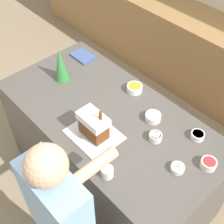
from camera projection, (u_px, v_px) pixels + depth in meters
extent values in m
plane|color=gray|center=(109.00, 179.00, 3.04)|extent=(12.00, 12.00, 0.00)
cube|color=#9E7547|center=(222.00, 69.00, 3.51)|extent=(6.00, 0.60, 0.91)
cube|color=#514C47|center=(109.00, 151.00, 2.70)|extent=(1.84, 0.93, 0.92)
cube|color=silver|center=(94.00, 134.00, 2.23)|extent=(0.37, 0.30, 0.01)
cube|color=brown|center=(94.00, 128.00, 2.18)|extent=(0.20, 0.12, 0.13)
cube|color=white|center=(93.00, 119.00, 2.11)|extent=(0.22, 0.14, 0.06)
cylinder|color=brown|center=(100.00, 115.00, 2.05)|extent=(0.02, 0.02, 0.07)
cone|color=#33843D|center=(61.00, 65.00, 2.56)|extent=(0.12, 0.12, 0.30)
cylinder|color=white|center=(178.00, 168.00, 2.02)|extent=(0.09, 0.09, 0.04)
cylinder|color=red|center=(178.00, 167.00, 2.01)|extent=(0.08, 0.08, 0.01)
cylinder|color=white|center=(198.00, 135.00, 2.20)|extent=(0.10, 0.10, 0.05)
cylinder|color=brown|center=(198.00, 134.00, 2.19)|extent=(0.08, 0.08, 0.01)
cylinder|color=white|center=(135.00, 88.00, 2.54)|extent=(0.13, 0.13, 0.05)
cylinder|color=orange|center=(135.00, 86.00, 2.52)|extent=(0.10, 0.10, 0.01)
cylinder|color=white|center=(153.00, 117.00, 2.32)|extent=(0.12, 0.12, 0.05)
cylinder|color=white|center=(153.00, 115.00, 2.30)|extent=(0.10, 0.10, 0.01)
cylinder|color=silver|center=(155.00, 137.00, 2.19)|extent=(0.09, 0.09, 0.05)
cylinder|color=white|center=(156.00, 135.00, 2.17)|extent=(0.08, 0.08, 0.01)
cylinder|color=white|center=(208.00, 164.00, 2.03)|extent=(0.11, 0.11, 0.05)
cylinder|color=red|center=(209.00, 162.00, 2.02)|extent=(0.09, 0.09, 0.01)
cube|color=#3F598C|center=(83.00, 56.00, 2.87)|extent=(0.21, 0.15, 0.02)
cylinder|color=white|center=(107.00, 172.00, 1.97)|extent=(0.08, 0.08, 0.08)
cube|color=#8CB7E0|center=(58.00, 209.00, 1.68)|extent=(0.42, 0.19, 0.61)
sphere|color=#DBAD89|center=(46.00, 166.00, 1.38)|extent=(0.21, 0.21, 0.21)
cylinder|color=#DBAD89|center=(86.00, 173.00, 1.68)|extent=(0.07, 0.42, 0.07)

